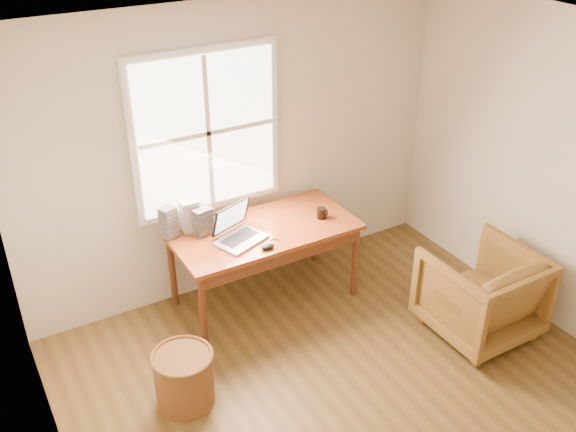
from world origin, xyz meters
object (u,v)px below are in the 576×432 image
Objects in this scene: desk at (264,230)px; coffee_mug at (321,213)px; armchair at (481,293)px; wicker_stool at (184,379)px; laptop at (240,224)px; cd_stack_a at (190,216)px.

desk is 16.93× the size of coffee_mug.
armchair reaches higher than desk.
wicker_stool is 1.88m from coffee_mug.
armchair is at bearing -49.62° from coffee_mug.
laptop is 4.82× the size of coffee_mug.
desk is at bearing 36.43° from wicker_stool.
laptop is at bearing 40.63° from wicker_stool.
desk reaches higher than wicker_stool.
coffee_mug is at bearing -55.33° from armchair.
laptop is at bearing -174.50° from coffee_mug.
wicker_stool is at bearing -159.76° from laptop.
wicker_stool is 0.94× the size of laptop.
cd_stack_a is (-0.56, 0.28, 0.17)m from desk.
desk is at bearing -26.44° from cd_stack_a.
desk is 3.51× the size of laptop.
armchair is at bearing -39.12° from cd_stack_a.
wicker_stool is (-2.46, 0.46, -0.17)m from armchair.
laptop is 0.47m from cd_stack_a.
cd_stack_a is (-0.29, 0.37, -0.02)m from laptop.
desk is 1.47m from wicker_stool.
cd_stack_a is at bearing 166.48° from coffee_mug.
cd_stack_a is (0.55, 1.09, 0.68)m from wicker_stool.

